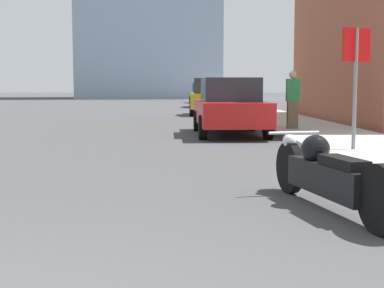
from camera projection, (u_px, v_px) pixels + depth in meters
The scene contains 8 objects.
sidewalk at pixel (234, 104), 42.02m from camera, with size 2.50×240.00×0.15m.
motorcycle at pixel (326, 174), 5.49m from camera, with size 0.82×2.47×0.76m.
parked_car_red at pixel (230, 107), 14.50m from camera, with size 1.94×4.44×1.54m.
parked_car_yellow at pixel (211, 97), 25.72m from camera, with size 2.08×3.88×1.76m.
parked_car_silver at pixel (203, 95), 36.92m from camera, with size 1.91×4.30×1.69m.
parked_car_green at pixel (201, 94), 48.57m from camera, with size 2.19×4.39×1.64m.
stop_sign at pixel (356, 67), 9.62m from camera, with size 0.57×0.26×2.18m.
pedestrian at pixel (293, 99), 14.75m from camera, with size 0.36×0.22×1.60m.
Camera 1 is at (1.37, -2.10, 1.24)m, focal length 50.00 mm.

